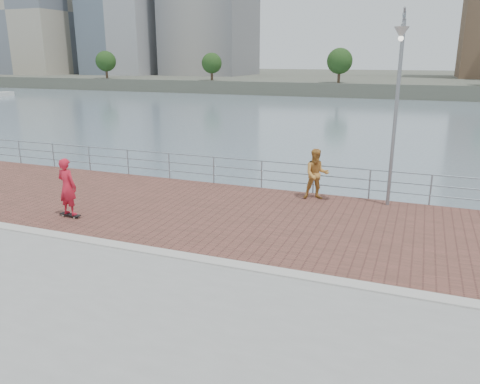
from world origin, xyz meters
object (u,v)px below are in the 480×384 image
(street_lamp, at_px, (398,77))
(bystander, at_px, (316,174))
(skateboarder, at_px, (67,187))
(guardrail, at_px, (287,173))

(street_lamp, height_order, bystander, street_lamp)
(skateboarder, relative_size, bystander, 1.00)
(bystander, bearing_deg, guardrail, 130.99)
(bystander, bearing_deg, street_lamp, -25.87)
(guardrail, distance_m, street_lamp, 5.36)
(guardrail, height_order, skateboarder, skateboarder)
(street_lamp, distance_m, bystander, 4.26)
(street_lamp, distance_m, skateboarder, 11.02)
(skateboarder, height_order, bystander, skateboarder)
(guardrail, xyz_separation_m, street_lamp, (3.78, -0.95, 3.68))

